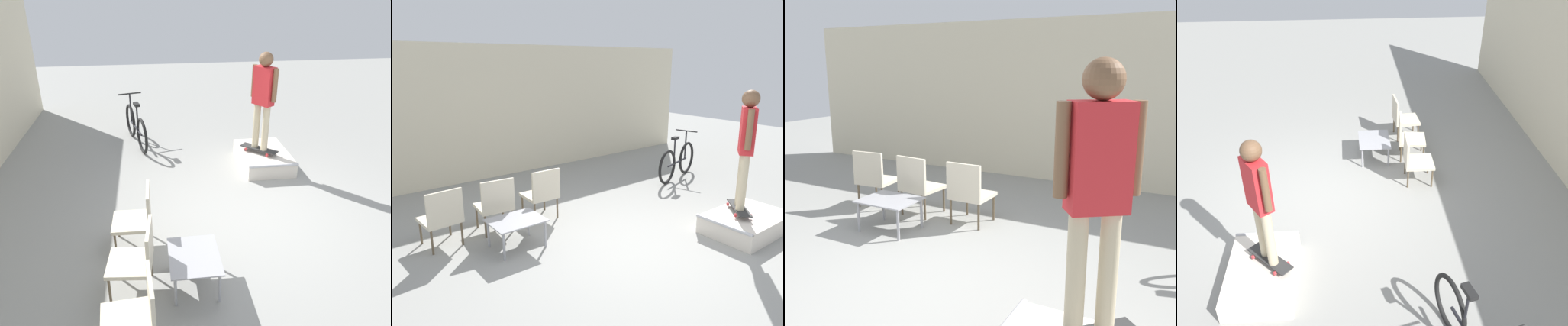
% 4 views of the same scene
% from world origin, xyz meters
% --- Properties ---
extents(ground_plane, '(24.00, 24.00, 0.00)m').
position_xyz_m(ground_plane, '(0.00, 0.00, 0.00)').
color(ground_plane, gray).
extents(house_wall_back, '(12.00, 0.06, 3.00)m').
position_xyz_m(house_wall_back, '(0.00, 4.53, 1.50)').
color(house_wall_back, beige).
rests_on(house_wall_back, ground_plane).
extents(skate_ramp_box, '(1.36, 0.93, 0.32)m').
position_xyz_m(skate_ramp_box, '(1.78, -0.73, 0.15)').
color(skate_ramp_box, silver).
rests_on(skate_ramp_box, ground_plane).
extents(skateboard_on_ramp, '(0.66, 0.68, 0.07)m').
position_xyz_m(skateboard_on_ramp, '(1.72, -0.61, 0.37)').
color(skateboard_on_ramp, '#2D2D2D').
rests_on(skateboard_on_ramp, skate_ramp_box).
extents(person_skater, '(0.48, 0.38, 1.84)m').
position_xyz_m(person_skater, '(1.72, -0.61, 1.49)').
color(person_skater, '#C6B793').
rests_on(person_skater, skateboard_on_ramp).
extents(coffee_table, '(0.75, 0.61, 0.43)m').
position_xyz_m(coffee_table, '(-1.35, 1.05, 0.38)').
color(coffee_table, '#9E9EA3').
rests_on(coffee_table, ground_plane).
extents(patio_chair_left, '(0.56, 0.56, 0.90)m').
position_xyz_m(patio_chair_left, '(-2.19, 1.72, 0.49)').
color(patio_chair_left, brown).
rests_on(patio_chair_left, ground_plane).
extents(patio_chair_center, '(0.57, 0.57, 0.90)m').
position_xyz_m(patio_chair_center, '(-1.36, 1.72, 0.49)').
color(patio_chair_center, brown).
rests_on(patio_chair_center, ground_plane).
extents(patio_chair_right, '(0.53, 0.53, 0.90)m').
position_xyz_m(patio_chair_right, '(-0.51, 1.72, 0.49)').
color(patio_chair_right, brown).
rests_on(patio_chair_right, ground_plane).
extents(bicycle, '(1.76, 0.62, 1.07)m').
position_xyz_m(bicycle, '(3.16, 1.80, 0.40)').
color(bicycle, black).
rests_on(bicycle, ground_plane).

